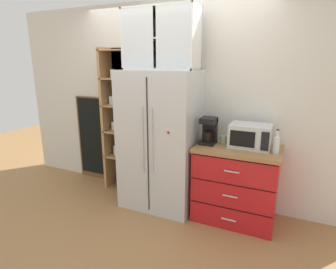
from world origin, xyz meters
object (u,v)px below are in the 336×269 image
microwave (250,136)px  bottle_green (240,136)px  mug_cream (240,142)px  mug_sage (224,140)px  bottle_clear (276,143)px  refrigerator (161,140)px  coffee_maker (209,130)px  chalkboard_menu (95,138)px

microwave → bottle_green: microwave is taller
microwave → mug_cream: microwave is taller
microwave → mug_sage: microwave is taller
mug_cream → bottle_clear: 0.41m
refrigerator → coffee_maker: 0.63m
chalkboard_menu → coffee_maker: bearing=-7.9°
microwave → mug_sage: bearing=177.2°
mug_sage → microwave: bearing=-2.8°
refrigerator → coffee_maker: (0.60, 0.04, 0.18)m
bottle_green → mug_cream: bearing=74.9°
coffee_maker → mug_cream: size_ratio=2.63×
refrigerator → bottle_green: 0.97m
microwave → bottle_clear: (0.28, -0.09, -0.02)m
chalkboard_menu → mug_cream: bearing=-5.0°
coffee_maker → mug_cream: bearing=10.7°
coffee_maker → bottle_clear: (0.74, -0.05, -0.04)m
mug_cream → mug_sage: size_ratio=1.00×
bottle_clear → mug_cream: bearing=163.2°
coffee_maker → mug_cream: (0.35, 0.07, -0.11)m
mug_sage → bottle_clear: size_ratio=0.46×
coffee_maker → bottle_green: size_ratio=1.21×
bottle_green → bottle_clear: (0.39, -0.11, -0.00)m
bottle_clear → bottle_green: bearing=164.1°
mug_cream → bottle_green: bearing=-105.1°
microwave → chalkboard_menu: bearing=174.6°
bottle_green → chalkboard_menu: 2.29m
bottle_green → chalkboard_menu: chalkboard_menu is taller
mug_sage → chalkboard_menu: (-2.07, 0.21, -0.28)m
refrigerator → chalkboard_menu: 1.35m
refrigerator → microwave: 1.08m
microwave → mug_cream: size_ratio=3.74×
bottle_clear → chalkboard_menu: bearing=173.2°
refrigerator → mug_sage: size_ratio=14.63×
refrigerator → microwave: size_ratio=3.90×
refrigerator → mug_cream: size_ratio=14.56×
mug_sage → bottle_green: bearing=0.9°
mug_sage → refrigerator: bearing=-172.5°
refrigerator → chalkboard_menu: size_ratio=1.32×
refrigerator → chalkboard_menu: bearing=166.7°
mug_sage → coffee_maker: bearing=-160.8°
bottle_clear → refrigerator: bearing=179.7°
mug_cream → bottle_green: (-0.00, -0.01, 0.07)m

